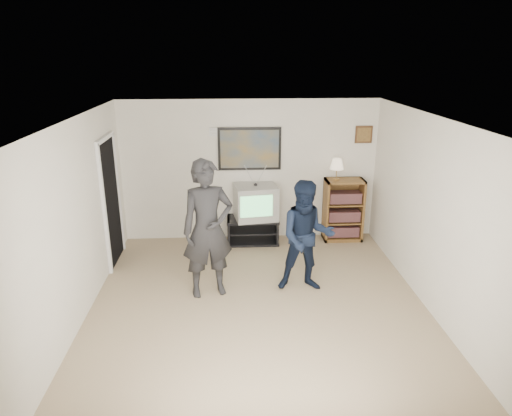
{
  "coord_description": "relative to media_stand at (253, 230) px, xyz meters",
  "views": [
    {
      "loc": [
        -0.35,
        -5.34,
        3.26
      ],
      "look_at": [
        0.01,
        0.77,
        1.15
      ],
      "focal_mm": 32.0,
      "sensor_mm": 36.0,
      "label": 1
    }
  ],
  "objects": [
    {
      "name": "poster",
      "position": [
        -0.04,
        0.25,
        1.42
      ],
      "size": [
        1.1,
        0.03,
        0.75
      ],
      "primitive_type": "cube",
      "color": "black",
      "rests_on": "room_shell"
    },
    {
      "name": "room_shell",
      "position": [
        -0.04,
        -1.88,
        1.02
      ],
      "size": [
        4.51,
        5.0,
        2.51
      ],
      "color": "#96845F",
      "rests_on": "ground"
    },
    {
      "name": "table_lamp",
      "position": [
        1.47,
        0.06,
        1.08
      ],
      "size": [
        0.24,
        0.24,
        0.38
      ],
      "primitive_type": null,
      "color": "beige",
      "rests_on": "bookshelf"
    },
    {
      "name": "person_tall",
      "position": [
        -0.7,
        -1.78,
        0.74
      ],
      "size": [
        0.8,
        0.63,
        1.94
      ],
      "primitive_type": "imported",
      "rotation": [
        0.0,
        0.0,
        0.25
      ],
      "color": "black",
      "rests_on": "room_shell"
    },
    {
      "name": "controller_left",
      "position": [
        -0.74,
        -1.53,
        0.99
      ],
      "size": [
        0.08,
        0.13,
        0.04
      ],
      "primitive_type": "cube",
      "rotation": [
        0.0,
        0.0,
        -0.36
      ],
      "color": "white",
      "rests_on": "person_tall"
    },
    {
      "name": "air_vent",
      "position": [
        -0.59,
        0.25,
        1.72
      ],
      "size": [
        0.28,
        0.02,
        0.14
      ],
      "primitive_type": "cube",
      "color": "white",
      "rests_on": "room_shell"
    },
    {
      "name": "crt_television",
      "position": [
        0.05,
        0.0,
        0.53
      ],
      "size": [
        0.79,
        0.7,
        0.6
      ],
      "primitive_type": null,
      "rotation": [
        0.0,
        0.0,
        0.14
      ],
      "color": "#A0A19C",
      "rests_on": "media_stand"
    },
    {
      "name": "small_picture",
      "position": [
        1.96,
        0.25,
        1.65
      ],
      "size": [
        0.3,
        0.03,
        0.3
      ],
      "primitive_type": "cube",
      "color": "#372411",
      "rests_on": "room_shell"
    },
    {
      "name": "bookshelf",
      "position": [
        1.63,
        0.05,
        0.33
      ],
      "size": [
        0.68,
        0.39,
        1.12
      ],
      "primitive_type": null,
      "color": "brown",
      "rests_on": "room_shell"
    },
    {
      "name": "controller_right",
      "position": [
        0.71,
        -1.56,
        0.87
      ],
      "size": [
        0.05,
        0.12,
        0.03
      ],
      "primitive_type": "cube",
      "rotation": [
        0.0,
        0.0,
        -0.12
      ],
      "color": "white",
      "rests_on": "person_short"
    },
    {
      "name": "doorway",
      "position": [
        -2.27,
        -0.63,
        0.77
      ],
      "size": [
        0.03,
        0.85,
        2.0
      ],
      "primitive_type": "cube",
      "color": "black",
      "rests_on": "room_shell"
    },
    {
      "name": "media_stand",
      "position": [
        0.0,
        0.0,
        0.0
      ],
      "size": [
        0.92,
        0.52,
        0.46
      ],
      "rotation": [
        0.0,
        0.0,
        -0.01
      ],
      "color": "black",
      "rests_on": "room_shell"
    },
    {
      "name": "person_short",
      "position": [
        0.66,
        -1.74,
        0.58
      ],
      "size": [
        0.81,
        0.65,
        1.62
      ],
      "primitive_type": "imported",
      "rotation": [
        0.0,
        0.0,
        -0.04
      ],
      "color": "black",
      "rests_on": "room_shell"
    }
  ]
}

